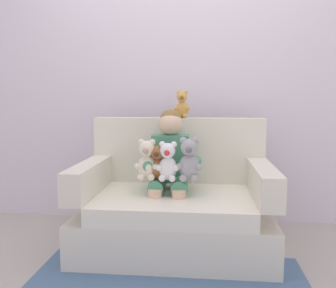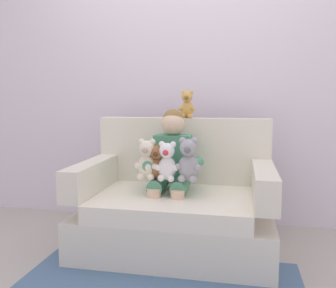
{
  "view_description": "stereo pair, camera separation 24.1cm",
  "coord_description": "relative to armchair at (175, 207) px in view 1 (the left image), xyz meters",
  "views": [
    {
      "loc": [
        0.2,
        -2.47,
        1.06
      ],
      "look_at": [
        -0.04,
        -0.05,
        0.76
      ],
      "focal_mm": 38.89,
      "sensor_mm": 36.0,
      "label": 1
    },
    {
      "loc": [
        0.44,
        -2.43,
        1.06
      ],
      "look_at": [
        -0.04,
        -0.05,
        0.76
      ],
      "focal_mm": 38.89,
      "sensor_mm": 36.0,
      "label": 2
    }
  ],
  "objects": [
    {
      "name": "ground_plane",
      "position": [
        0.0,
        -0.04,
        -0.29
      ],
      "size": [
        8.0,
        8.0,
        0.0
      ],
      "primitive_type": "plane",
      "color": "#ADA89E"
    },
    {
      "name": "back_wall",
      "position": [
        0.0,
        0.67,
        1.01
      ],
      "size": [
        6.0,
        0.1,
        2.6
      ],
      "primitive_type": "cube",
      "color": "silver",
      "rests_on": "ground"
    },
    {
      "name": "armchair",
      "position": [
        0.0,
        0.0,
        0.0
      ],
      "size": [
        1.33,
        0.87,
        0.92
      ],
      "color": "silver",
      "rests_on": "ground"
    },
    {
      "name": "seated_child",
      "position": [
        -0.04,
        0.02,
        0.33
      ],
      "size": [
        0.45,
        0.39,
        0.82
      ],
      "rotation": [
        0.0,
        0.0,
        0.15
      ],
      "color": "#4C9370",
      "rests_on": "armchair"
    },
    {
      "name": "plush_white",
      "position": [
        -0.04,
        -0.14,
        0.35
      ],
      "size": [
        0.16,
        0.13,
        0.27
      ],
      "rotation": [
        0.0,
        0.0,
        0.2
      ],
      "color": "white",
      "rests_on": "armchair"
    },
    {
      "name": "plush_grey",
      "position": [
        0.1,
        -0.13,
        0.36
      ],
      "size": [
        0.17,
        0.14,
        0.29
      ],
      "rotation": [
        0.0,
        0.0,
        -0.4
      ],
      "color": "#9E9EA3",
      "rests_on": "armchair"
    },
    {
      "name": "plush_brown",
      "position": [
        -0.11,
        -0.11,
        0.34
      ],
      "size": [
        0.14,
        0.12,
        0.24
      ],
      "rotation": [
        0.0,
        0.0,
        -0.12
      ],
      "color": "brown",
      "rests_on": "armchair"
    },
    {
      "name": "plush_cream",
      "position": [
        -0.18,
        -0.12,
        0.35
      ],
      "size": [
        0.16,
        0.13,
        0.28
      ],
      "rotation": [
        0.0,
        0.0,
        0.3
      ],
      "color": "silver",
      "rests_on": "armchair"
    },
    {
      "name": "plush_honey_on_backrest",
      "position": [
        0.03,
        0.32,
        0.72
      ],
      "size": [
        0.13,
        0.1,
        0.21
      ],
      "rotation": [
        0.0,
        0.0,
        0.29
      ],
      "color": "gold",
      "rests_on": "armchair"
    }
  ]
}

